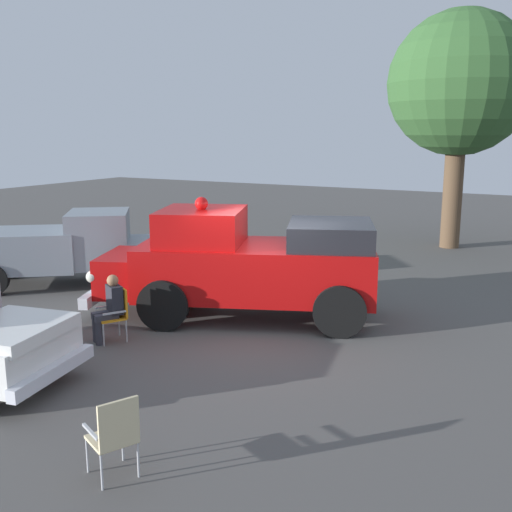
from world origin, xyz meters
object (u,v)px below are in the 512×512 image
at_px(parked_pickup, 65,247).
at_px(vintage_fire_truck, 245,263).
at_px(lawn_chair_by_car, 115,432).
at_px(lawn_chair_near_truck, 117,310).
at_px(spectator_seated, 110,306).
at_px(oak_tree_left, 460,85).

bearing_deg(parked_pickup, vintage_fire_truck, -92.40).
bearing_deg(vintage_fire_truck, lawn_chair_by_car, -164.05).
bearing_deg(lawn_chair_near_truck, parked_pickup, 56.97).
relative_size(parked_pickup, spectator_seated, 3.80).
height_order(parked_pickup, lawn_chair_near_truck, parked_pickup).
bearing_deg(oak_tree_left, spectator_seated, 163.39).
bearing_deg(oak_tree_left, lawn_chair_near_truck, 163.54).
xyz_separation_m(vintage_fire_truck, spectator_seated, (-2.52, 1.52, -0.50)).
bearing_deg(lawn_chair_near_truck, spectator_seated, 148.13).
height_order(parked_pickup, oak_tree_left, oak_tree_left).
height_order(lawn_chair_by_car, spectator_seated, spectator_seated).
bearing_deg(parked_pickup, lawn_chair_by_car, -130.91).
xyz_separation_m(lawn_chair_by_car, oak_tree_left, (16.30, -0.57, 4.82)).
distance_m(vintage_fire_truck, spectator_seated, 2.98).
xyz_separation_m(lawn_chair_near_truck, lawn_chair_by_car, (-3.63, -3.17, 0.00)).
height_order(vintage_fire_truck, oak_tree_left, oak_tree_left).
xyz_separation_m(parked_pickup, lawn_chair_by_car, (-6.26, -7.22, -0.40)).
relative_size(vintage_fire_truck, parked_pickup, 1.29).
bearing_deg(lawn_chair_by_car, lawn_chair_near_truck, 41.19).
xyz_separation_m(parked_pickup, spectator_seated, (-2.75, -3.98, -0.29)).
xyz_separation_m(lawn_chair_by_car, spectator_seated, (3.52, 3.24, 0.11)).
relative_size(lawn_chair_by_car, oak_tree_left, 0.13).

